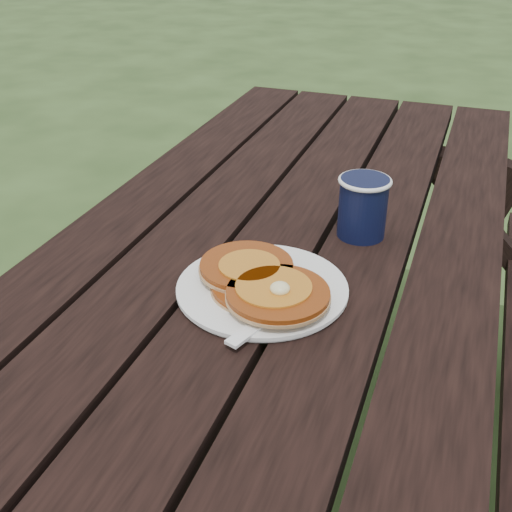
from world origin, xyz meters
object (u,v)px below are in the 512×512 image
(pancake_stack, at_px, (262,282))
(coffee_cup, at_px, (363,204))
(plate, at_px, (262,289))
(picnic_table, at_px, (277,397))

(pancake_stack, relative_size, coffee_cup, 2.01)
(plate, bearing_deg, coffee_cup, 66.22)
(picnic_table, xyz_separation_m, pancake_stack, (0.04, -0.20, 0.41))
(picnic_table, height_order, plate, plate)
(pancake_stack, bearing_deg, plate, 110.74)
(coffee_cup, bearing_deg, plate, -113.78)
(picnic_table, height_order, pancake_stack, pancake_stack)
(pancake_stack, distance_m, coffee_cup, 0.27)
(plate, bearing_deg, pancake_stack, -69.26)
(picnic_table, relative_size, plate, 7.10)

